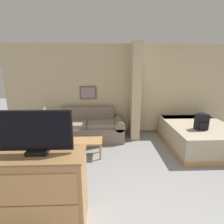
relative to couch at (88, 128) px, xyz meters
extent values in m
cube|color=#CCB78E|center=(1.25, 0.48, 0.98)|extent=(7.24, 0.12, 2.60)
cube|color=#70644E|center=(1.25, 0.41, -0.29)|extent=(7.24, 0.02, 0.06)
cube|color=brown|center=(0.00, 0.41, 0.94)|extent=(0.48, 0.02, 0.37)
cube|color=gray|center=(0.00, 0.39, 0.94)|extent=(0.41, 0.01, 0.30)
cube|color=#CCB78E|center=(1.32, 0.11, 0.98)|extent=(0.24, 0.62, 2.60)
cube|color=gray|center=(0.00, -0.04, -0.11)|extent=(1.49, 0.84, 0.42)
cube|color=gray|center=(0.00, 0.28, 0.32)|extent=(1.49, 0.20, 0.45)
cube|color=gray|center=(-0.87, -0.04, -0.11)|extent=(0.25, 0.84, 0.42)
cylinder|color=gray|center=(-0.87, -0.04, 0.15)|extent=(0.28, 0.84, 0.28)
cube|color=gray|center=(0.87, -0.04, -0.11)|extent=(0.25, 0.84, 0.42)
cylinder|color=gray|center=(0.87, -0.04, 0.15)|extent=(0.28, 0.84, 0.28)
cube|color=gray|center=(-0.37, -0.09, 0.15)|extent=(0.73, 0.60, 0.10)
cube|color=gray|center=(0.37, -0.09, 0.15)|extent=(0.73, 0.60, 0.10)
cube|color=#B27F4C|center=(0.07, -1.01, 0.05)|extent=(0.69, 0.43, 0.04)
cylinder|color=#B27F4C|center=(-0.23, -1.19, -0.14)|extent=(0.04, 0.04, 0.35)
cylinder|color=#B27F4C|center=(0.38, -1.19, -0.14)|extent=(0.04, 0.04, 0.35)
cylinder|color=#B27F4C|center=(-0.23, -0.83, -0.14)|extent=(0.04, 0.04, 0.35)
cylinder|color=#B27F4C|center=(0.38, -0.83, -0.14)|extent=(0.04, 0.04, 0.35)
cube|color=#B27F4C|center=(-1.16, 0.02, 0.21)|extent=(0.38, 0.38, 0.04)
cylinder|color=#B27F4C|center=(-1.32, -0.14, -0.06)|extent=(0.04, 0.04, 0.51)
cylinder|color=#B27F4C|center=(-1.00, -0.14, -0.06)|extent=(0.04, 0.04, 0.51)
cylinder|color=#B27F4C|center=(-1.32, 0.17, -0.06)|extent=(0.04, 0.04, 0.51)
cylinder|color=#B27F4C|center=(-1.00, 0.17, -0.06)|extent=(0.04, 0.04, 0.51)
cylinder|color=tan|center=(-1.16, 0.02, 0.28)|extent=(0.16, 0.16, 0.11)
cylinder|color=tan|center=(-1.16, 0.02, 0.36)|extent=(0.02, 0.02, 0.06)
cone|color=beige|center=(-1.16, 0.02, 0.51)|extent=(0.32, 0.32, 0.24)
cube|color=#B27F4C|center=(-0.30, -2.75, 0.17)|extent=(1.08, 0.49, 0.97)
cube|color=brown|center=(-0.30, -2.75, 0.66)|extent=(1.10, 0.51, 0.02)
cube|color=tan|center=(-0.30, -3.00, 0.36)|extent=(0.98, 0.01, 0.39)
cube|color=tan|center=(-0.30, -3.00, -0.05)|extent=(0.98, 0.01, 0.39)
cube|color=black|center=(-0.30, -2.75, 0.69)|extent=(0.24, 0.16, 0.05)
cube|color=black|center=(-0.30, -2.75, 0.96)|extent=(0.85, 0.04, 0.48)
cube|color=black|center=(-0.30, -2.77, 0.96)|extent=(0.81, 0.01, 0.44)
cube|color=#B27F4C|center=(2.85, -0.60, -0.27)|extent=(1.54, 1.93, 0.10)
cube|color=tan|center=(2.85, -0.60, 0.02)|extent=(1.50, 1.89, 0.48)
cube|color=white|center=(2.85, 0.12, 0.21)|extent=(1.38, 0.36, 0.10)
cube|color=black|center=(2.70, -0.92, 0.44)|extent=(0.27, 0.17, 0.36)
cube|color=black|center=(2.70, -1.02, 0.37)|extent=(0.20, 0.03, 0.16)
ellipsoid|color=black|center=(2.70, -0.92, 0.62)|extent=(0.25, 0.16, 0.09)
camera|label=1|loc=(0.50, -4.66, 1.67)|focal=28.00mm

